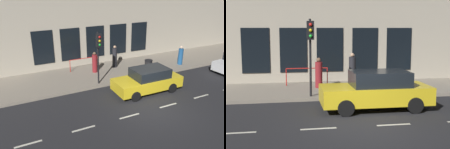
{
  "view_description": "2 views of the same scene",
  "coord_description": "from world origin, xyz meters",
  "views": [
    {
      "loc": [
        -9.24,
        7.23,
        6.71
      ],
      "look_at": [
        3.15,
        1.08,
        1.19
      ],
      "focal_mm": 37.46,
      "sensor_mm": 36.0,
      "label": 1
    },
    {
      "loc": [
        -10.0,
        2.63,
        3.27
      ],
      "look_at": [
        2.51,
        0.52,
        1.43
      ],
      "focal_mm": 50.5,
      "sensor_mm": 36.0,
      "label": 2
    }
  ],
  "objects": [
    {
      "name": "ground_plane",
      "position": [
        0.0,
        0.0,
        0.0
      ],
      "size": [
        60.0,
        60.0,
        0.0
      ],
      "primitive_type": "plane",
      "color": "#232326"
    },
    {
      "name": "building_facade",
      "position": [
        8.8,
        0.0,
        3.1
      ],
      "size": [
        0.65,
        32.0,
        6.21
      ],
      "color": "#B2A893",
      "rests_on": "ground"
    },
    {
      "name": "parked_car_0",
      "position": [
        2.15,
        -1.0,
        0.79
      ],
      "size": [
        1.93,
        4.44,
        1.58
      ],
      "rotation": [
        0.0,
        0.0,
        -0.01
      ],
      "color": "gold",
      "rests_on": "ground"
    },
    {
      "name": "red_railing",
      "position": [
        7.39,
        1.45,
        0.88
      ],
      "size": [
        0.05,
        2.33,
        0.97
      ],
      "color": "red",
      "rests_on": "sidewalk"
    },
    {
      "name": "traffic_light",
      "position": [
        4.29,
        1.49,
        2.8
      ],
      "size": [
        0.45,
        0.32,
        3.58
      ],
      "color": "black",
      "rests_on": "sidewalk"
    },
    {
      "name": "pedestrian_2",
      "position": [
        6.9,
        -1.02,
        0.98
      ],
      "size": [
        0.44,
        0.44,
        1.8
      ],
      "rotation": [
        0.0,
        0.0,
        2.93
      ],
      "color": "#232328",
      "rests_on": "sidewalk"
    },
    {
      "name": "trash_bin",
      "position": [
        4.57,
        -2.72,
        0.67
      ],
      "size": [
        0.6,
        0.6,
        1.03
      ],
      "color": "black",
      "rests_on": "sidewalk"
    },
    {
      "name": "pedestrian_1",
      "position": [
        6.57,
        0.88,
        0.88
      ],
      "size": [
        0.46,
        0.46,
        1.61
      ],
      "rotation": [
        0.0,
        0.0,
        6.05
      ],
      "color": "maroon",
      "rests_on": "sidewalk"
    },
    {
      "name": "sidewalk",
      "position": [
        6.25,
        0.0,
        0.07
      ],
      "size": [
        4.5,
        32.0,
        0.15
      ],
      "color": "gray",
      "rests_on": "ground"
    },
    {
      "name": "lane_centre_line",
      "position": [
        0.0,
        -1.0,
        0.0
      ],
      "size": [
        0.12,
        27.2,
        0.01
      ],
      "color": "beige",
      "rests_on": "ground"
    },
    {
      "name": "pedestrian_0",
      "position": [
        5.06,
        -6.31,
        0.88
      ],
      "size": [
        0.51,
        0.51,
        1.6
      ],
      "rotation": [
        0.0,
        0.0,
        5.96
      ],
      "color": "#1E5189",
      "rests_on": "sidewalk"
    }
  ]
}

